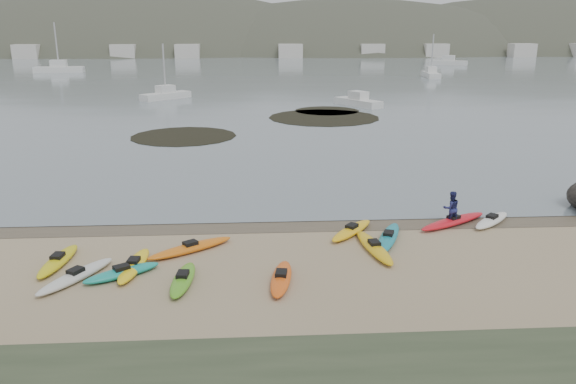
{
  "coord_description": "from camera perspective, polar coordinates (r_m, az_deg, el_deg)",
  "views": [
    {
      "loc": [
        -1.51,
        -25.05,
        8.92
      ],
      "look_at": [
        0.0,
        0.0,
        1.5
      ],
      "focal_mm": 35.0,
      "sensor_mm": 36.0,
      "label": 1
    }
  ],
  "objects": [
    {
      "name": "moored_boats",
      "position": [
        109.04,
        -1.17,
        12.07
      ],
      "size": [
        95.07,
        76.89,
        1.33
      ],
      "color": "silver",
      "rests_on": "ground"
    },
    {
      "name": "kelp_mats",
      "position": [
        55.31,
        -0.05,
        7.21
      ],
      "size": [
        23.06,
        21.9,
        0.04
      ],
      "color": "black",
      "rests_on": "water"
    },
    {
      "name": "far_hills",
      "position": [
        224.19,
        7.19,
        9.97
      ],
      "size": [
        550.0,
        135.0,
        80.0
      ],
      "color": "#384235",
      "rests_on": "ground"
    },
    {
      "name": "wet_sand",
      "position": [
        26.35,
        0.04,
        -3.31
      ],
      "size": [
        60.0,
        60.0,
        0.0
      ],
      "primitive_type": "plane",
      "color": "brown",
      "rests_on": "ground"
    },
    {
      "name": "kayaks",
      "position": [
        22.99,
        -1.2,
        -5.9
      ],
      "size": [
        20.67,
        8.69,
        0.34
      ],
      "color": "#F25B15",
      "rests_on": "ground"
    },
    {
      "name": "ground",
      "position": [
        26.64,
        0.0,
        -3.1
      ],
      "size": [
        600.0,
        600.0,
        0.0
      ],
      "primitive_type": "plane",
      "color": "tan",
      "rests_on": "ground"
    },
    {
      "name": "far_town",
      "position": [
        170.36,
        -0.95,
        14.13
      ],
      "size": [
        199.0,
        5.0,
        4.0
      ],
      "color": "beige",
      "rests_on": "ground"
    },
    {
      "name": "person_east",
      "position": [
        27.13,
        16.25,
        -1.59
      ],
      "size": [
        0.85,
        0.69,
        1.63
      ],
      "primitive_type": "imported",
      "rotation": [
        0.0,
        0.0,
        3.23
      ],
      "color": "navy",
      "rests_on": "ground"
    },
    {
      "name": "water",
      "position": [
        325.18,
        -3.29,
        14.86
      ],
      "size": [
        1200.0,
        1200.0,
        0.0
      ],
      "primitive_type": "plane",
      "color": "slate",
      "rests_on": "ground"
    }
  ]
}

